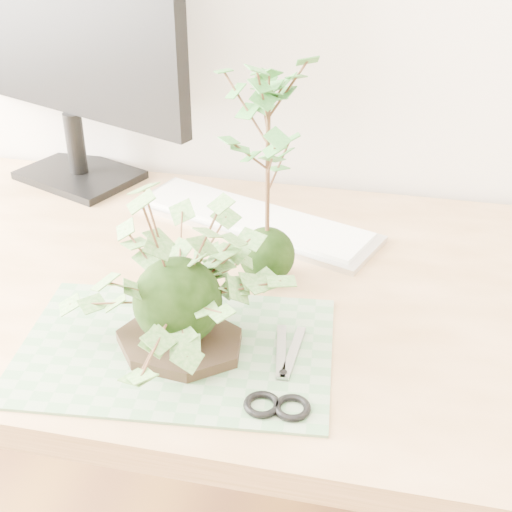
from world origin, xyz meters
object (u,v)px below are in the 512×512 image
ivy_kokedama (175,265)px  monitor (63,34)px  desk (252,330)px  maple_kokedama (268,124)px  keyboard (254,220)px

ivy_kokedama → monitor: (-0.35, 0.47, 0.14)m
desk → monitor: (-0.41, 0.30, 0.36)m
maple_kokedama → monitor: size_ratio=0.68×
ivy_kokedama → monitor: size_ratio=0.65×
maple_kokedama → desk: bearing=-144.2°
ivy_kokedama → maple_kokedama: size_ratio=0.96×
maple_kokedama → keyboard: bearing=109.1°
desk → keyboard: bearing=101.8°
monitor → ivy_kokedama: bearing=-31.1°
maple_kokedama → keyboard: 0.29m
maple_kokedama → monitor: bearing=146.2°
ivy_kokedama → monitor: bearing=126.5°
maple_kokedama → monitor: monitor is taller
ivy_kokedama → maple_kokedama: bearing=68.8°
maple_kokedama → ivy_kokedama: bearing=-111.2°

